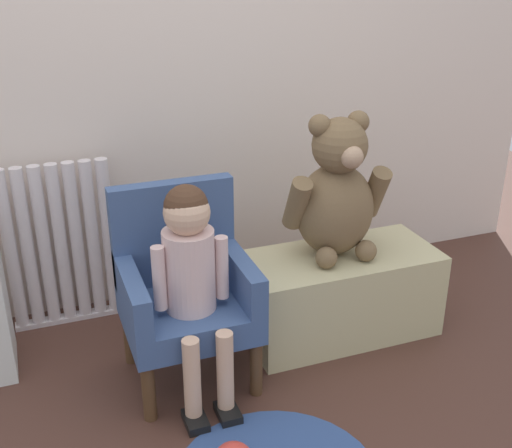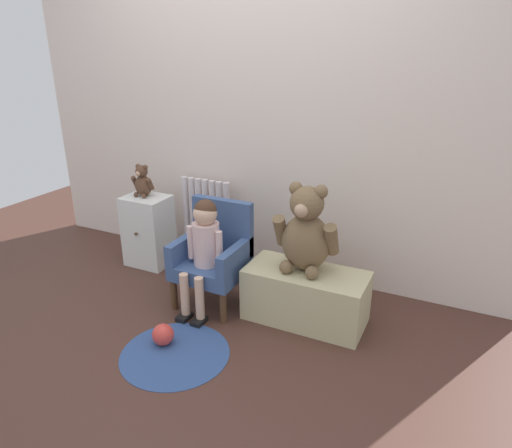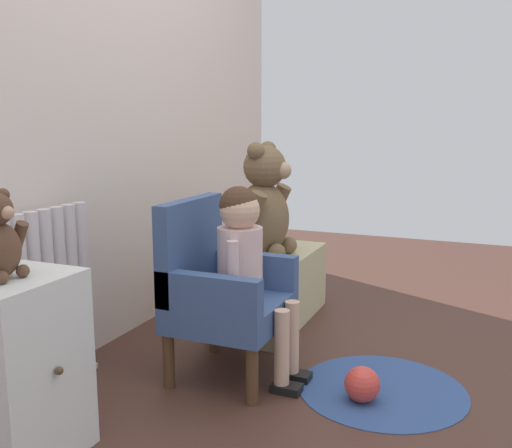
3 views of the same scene
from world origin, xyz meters
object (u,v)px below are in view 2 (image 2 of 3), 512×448
object	(u,v)px
low_bench	(305,296)
toy_ball	(163,335)
floor_rug	(175,354)
large_teddy_bear	(306,233)
child_figure	(204,240)
small_dresser	(149,231)
radiator	(206,222)
small_teddy_bear	(143,182)
child_armchair	(214,254)

from	to	relation	value
low_bench	toy_ball	bearing A→B (deg)	-137.00
floor_rug	low_bench	bearing A→B (deg)	50.79
low_bench	large_teddy_bear	distance (m)	0.41
child_figure	large_teddy_bear	distance (m)	0.64
low_bench	large_teddy_bear	world-z (taller)	large_teddy_bear
small_dresser	floor_rug	distance (m)	1.25
child_figure	large_teddy_bear	bearing A→B (deg)	16.25
large_teddy_bear	floor_rug	world-z (taller)	large_teddy_bear
toy_ball	child_figure	bearing A→B (deg)	88.20
radiator	toy_ball	size ratio (longest dim) A/B	5.32
floor_rug	small_teddy_bear	bearing A→B (deg)	134.37
small_teddy_bear	toy_ball	world-z (taller)	small_teddy_bear
floor_rug	toy_ball	size ratio (longest dim) A/B	4.87
child_armchair	large_teddy_bear	world-z (taller)	large_teddy_bear
toy_ball	small_teddy_bear	bearing A→B (deg)	132.09
child_armchair	child_figure	world-z (taller)	child_figure
child_armchair	large_teddy_bear	xyz separation A→B (m)	(0.61, 0.07, 0.24)
small_teddy_bear	radiator	bearing A→B (deg)	28.43
radiator	large_teddy_bear	distance (m)	1.10
toy_ball	child_armchair	bearing A→B (deg)	88.55
radiator	small_teddy_bear	bearing A→B (deg)	-151.57
large_teddy_bear	small_teddy_bear	size ratio (longest dim) A/B	2.22
small_dresser	low_bench	bearing A→B (deg)	-9.26
small_dresser	toy_ball	size ratio (longest dim) A/B	4.36
small_dresser	child_armchair	xyz separation A→B (m)	(0.75, -0.26, 0.06)
radiator	toy_ball	bearing A→B (deg)	-71.68
radiator	child_armchair	world-z (taller)	child_armchair
radiator	child_figure	size ratio (longest dim) A/B	0.91
child_figure	floor_rug	bearing A→B (deg)	-78.92
small_dresser	low_bench	size ratio (longest dim) A/B	0.74
floor_rug	small_dresser	bearing A→B (deg)	134.04
child_figure	small_teddy_bear	distance (m)	0.89
floor_rug	child_figure	bearing A→B (deg)	101.08
large_teddy_bear	floor_rug	size ratio (longest dim) A/B	0.88
large_teddy_bear	small_teddy_bear	distance (m)	1.40
small_dresser	large_teddy_bear	distance (m)	1.41
radiator	child_armchair	bearing A→B (deg)	-53.73
child_armchair	floor_rug	bearing A→B (deg)	-80.89
child_armchair	large_teddy_bear	size ratio (longest dim) A/B	1.25
child_figure	large_teddy_bear	xyz separation A→B (m)	(0.61, 0.18, 0.09)
small_teddy_bear	floor_rug	size ratio (longest dim) A/B	0.40
radiator	low_bench	distance (m)	1.11
child_armchair	toy_ball	xyz separation A→B (m)	(-0.01, -0.57, -0.28)
radiator	toy_ball	xyz separation A→B (m)	(0.35, -1.07, -0.27)
small_dresser	toy_ball	world-z (taller)	small_dresser
floor_rug	child_armchair	bearing A→B (deg)	99.11
radiator	child_figure	distance (m)	0.73
child_figure	large_teddy_bear	world-z (taller)	large_teddy_bear
child_armchair	low_bench	xyz separation A→B (m)	(0.63, 0.04, -0.17)
large_teddy_bear	low_bench	bearing A→B (deg)	-49.00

